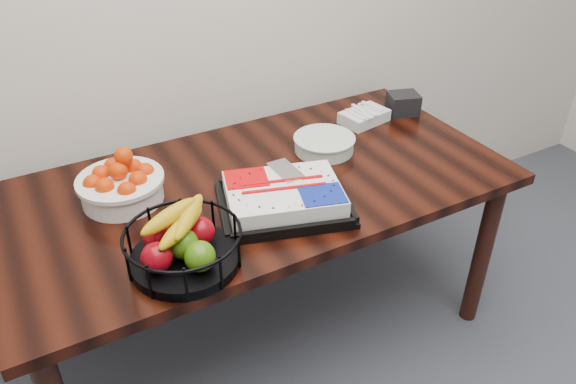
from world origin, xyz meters
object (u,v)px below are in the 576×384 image
cake_tray (284,198)px  fruit_basket (183,244)px  table (259,201)px  plate_stack (324,144)px  napkin_box (403,104)px  tangerine_bowl (120,180)px

cake_tray → fruit_basket: (-0.38, -0.11, 0.03)m
fruit_basket → table: bearing=37.7°
fruit_basket → plate_stack: size_ratio=1.41×
table → plate_stack: plate_stack is taller
plate_stack → napkin_box: napkin_box is taller
table → napkin_box: bearing=13.6°
napkin_box → tangerine_bowl: bearing=-176.4°
cake_tray → napkin_box: napkin_box is taller
cake_tray → fruit_basket: 0.40m
table → plate_stack: bearing=13.1°
table → cake_tray: size_ratio=3.58×
cake_tray → fruit_basket: fruit_basket is taller
table → cake_tray: (-0.00, -0.19, 0.13)m
tangerine_bowl → napkin_box: tangerine_bowl is taller
table → cake_tray: cake_tray is taller
table → plate_stack: size_ratio=7.55×
tangerine_bowl → plate_stack: 0.78m
tangerine_bowl → fruit_basket: (0.07, -0.41, -0.00)m
table → tangerine_bowl: (-0.45, 0.11, 0.17)m
cake_tray → table: bearing=89.5°
cake_tray → tangerine_bowl: tangerine_bowl is taller
tangerine_bowl → plate_stack: tangerine_bowl is taller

